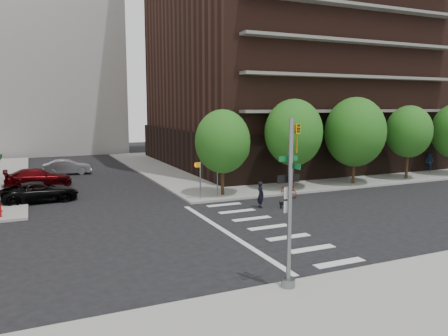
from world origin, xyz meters
The scene contains 16 objects.
ground centered at (0.00, 0.00, 0.00)m, with size 120.00×120.00×0.00m, color black.
sidewalk_ne centered at (20.50, 23.50, 0.07)m, with size 39.00×33.00×0.15m, color gray.
crosswalk centered at (2.21, 0.00, 0.01)m, with size 3.85×13.00×0.01m.
tree_a centered at (4.00, 8.50, 4.04)m, with size 4.00×4.00×5.90m.
tree_b centered at (10.00, 8.50, 4.54)m, with size 4.50×4.50×6.65m.
tree_c centered at (16.00, 8.50, 4.45)m, with size 5.00×5.00×6.80m.
tree_d centered at (22.00, 8.50, 4.34)m, with size 4.00×4.00×6.20m.
traffic_signal centered at (-0.47, -7.49, 2.70)m, with size 0.90×0.75×6.00m.
pedestrian_signal centered at (2.32, 7.92, 1.85)m, with size 2.18×0.67×2.60m.
parked_car_black centered at (-8.20, 12.06, 0.70)m, with size 5.01×2.31×1.39m, color black.
parked_car_maroon centered at (-8.20, 18.47, 0.75)m, with size 5.18×2.10×1.50m, color #440407.
parked_car_silver centered at (-5.50, 24.27, 0.73)m, with size 4.44×1.55×1.46m, color gray.
scooter centered at (8.40, 6.50, 0.48)m, with size 0.63×1.82×0.96m, color maroon.
dog_walker centered at (4.85, 4.31, 0.86)m, with size 0.41×0.63×1.73m, color black.
dog centered at (6.15, 3.60, 0.31)m, with size 0.60×0.26×0.50m.
pedestrian_far centered at (27.66, 11.00, 1.05)m, with size 0.68×0.88×1.80m, color navy.
Camera 1 is at (-8.62, -20.12, 6.53)m, focal length 35.00 mm.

